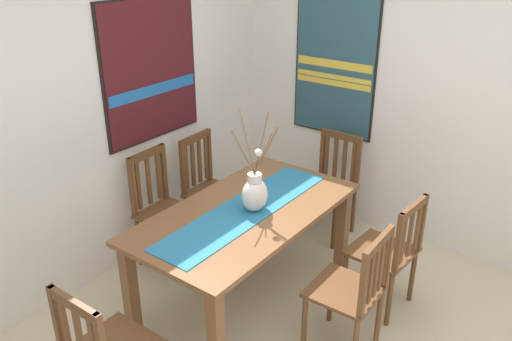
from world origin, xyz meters
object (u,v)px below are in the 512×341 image
chair_5 (209,187)px  painting_on_back_wall (151,70)px  centerpiece_vase (255,193)px  chair_1 (389,251)px  chair_3 (331,183)px  dining_table (246,225)px  painting_on_side_wall (335,66)px  chair_4 (354,289)px  chair_2 (163,208)px

chair_5 → painting_on_back_wall: bearing=135.0°
centerpiece_vase → chair_1: 1.05m
centerpiece_vase → painting_on_back_wall: size_ratio=0.64×
chair_3 → painting_on_back_wall: size_ratio=0.83×
dining_table → painting_on_back_wall: 1.45m
dining_table → chair_5: (0.54, 0.83, -0.16)m
chair_5 → painting_on_back_wall: painting_on_back_wall is taller
chair_3 → painting_on_back_wall: painting_on_back_wall is taller
chair_1 → painting_on_side_wall: (1.01, 1.06, 0.99)m
painting_on_back_wall → chair_5: bearing=-45.0°
dining_table → chair_3: chair_3 is taller
chair_1 → chair_3: bearing=50.9°
chair_4 → dining_table: bearing=90.2°
centerpiece_vase → dining_table: bearing=121.8°
centerpiece_vase → chair_5: (0.50, 0.89, -0.42)m
dining_table → painting_on_back_wall: (0.24, 1.13, 0.89)m
painting_on_side_wall → painting_on_back_wall: bearing=145.7°
chair_3 → painting_on_side_wall: 1.04m
centerpiece_vase → chair_2: 1.02m
dining_table → chair_5: chair_5 is taller
dining_table → chair_3: bearing=0.4°
painting_on_back_wall → chair_4: bearing=-96.9°
painting_on_back_wall → chair_1: bearing=-80.8°
painting_on_side_wall → dining_table: bearing=-172.2°
chair_1 → dining_table: bearing=123.7°
chair_2 → chair_3: 1.51m
chair_5 → painting_on_side_wall: bearing=-30.7°
chair_3 → chair_1: bearing=-129.1°
painting_on_side_wall → chair_3: bearing=-146.9°
centerpiece_vase → painting_on_back_wall: (0.21, 1.18, 0.63)m
painting_on_back_wall → painting_on_side_wall: painting_on_back_wall is taller
painting_on_side_wall → chair_5: bearing=149.3°
chair_4 → chair_5: (0.53, 1.69, 0.01)m
chair_3 → painting_on_back_wall: (-1.01, 1.12, 1.06)m
chair_3 → chair_5: bearing=131.1°
centerpiece_vase → chair_2: (-0.01, 0.93, -0.42)m
chair_4 → chair_2: bearing=89.2°
chair_2 → chair_5: 0.51m
chair_2 → painting_on_back_wall: 1.10m
painting_on_back_wall → painting_on_side_wall: size_ratio=0.88×
centerpiece_vase → chair_3: centerpiece_vase is taller
chair_1 → centerpiece_vase: bearing=123.8°
chair_2 → painting_on_side_wall: (1.55, -0.66, 0.97)m
chair_2 → dining_table: bearing=-91.7°
centerpiece_vase → chair_5: size_ratio=0.75×
chair_1 → painting_on_side_wall: size_ratio=0.71×
dining_table → chair_1: chair_1 is taller
chair_2 → chair_3: chair_2 is taller
chair_2 → painting_on_side_wall: bearing=-23.2°
chair_1 → chair_3: chair_3 is taller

